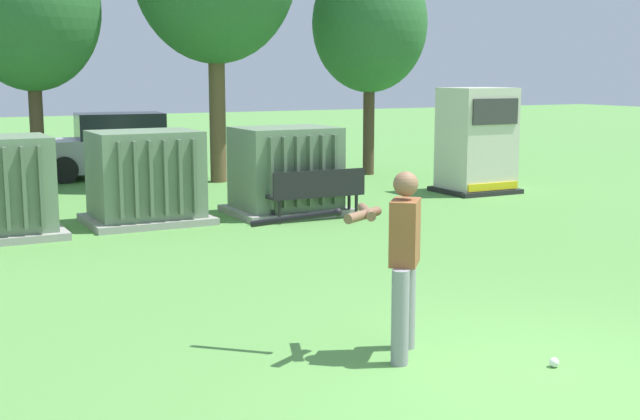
{
  "coord_description": "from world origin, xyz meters",
  "views": [
    {
      "loc": [
        -4.86,
        -5.28,
        2.62
      ],
      "look_at": [
        -0.27,
        3.5,
        1.0
      ],
      "focal_mm": 47.2,
      "sensor_mm": 36.0,
      "label": 1
    }
  ],
  "objects_px": {
    "park_bench": "(317,191)",
    "sports_ball": "(554,362)",
    "generator_enclosure": "(477,141)",
    "batter": "(398,254)",
    "transformer_mid_east": "(286,172)",
    "transformer_mid_west": "(146,178)",
    "parked_car_left_of_center": "(116,147)"
  },
  "relations": [
    {
      "from": "park_bench",
      "to": "sports_ball",
      "type": "height_order",
      "value": "park_bench"
    },
    {
      "from": "generator_enclosure",
      "to": "sports_ball",
      "type": "bearing_deg",
      "value": -124.39
    },
    {
      "from": "park_bench",
      "to": "sports_ball",
      "type": "bearing_deg",
      "value": -101.81
    },
    {
      "from": "batter",
      "to": "transformer_mid_east",
      "type": "bearing_deg",
      "value": 71.96
    },
    {
      "from": "transformer_mid_west",
      "to": "generator_enclosure",
      "type": "xyz_separation_m",
      "value": [
        7.54,
        0.37,
        0.35
      ]
    },
    {
      "from": "transformer_mid_east",
      "to": "transformer_mid_west",
      "type": "bearing_deg",
      "value": 174.8
    },
    {
      "from": "transformer_mid_west",
      "to": "parked_car_left_of_center",
      "type": "distance_m",
      "value": 6.95
    },
    {
      "from": "transformer_mid_east",
      "to": "sports_ball",
      "type": "relative_size",
      "value": 23.33
    },
    {
      "from": "transformer_mid_east",
      "to": "sports_ball",
      "type": "distance_m",
      "value": 8.88
    },
    {
      "from": "sports_ball",
      "to": "parked_car_left_of_center",
      "type": "bearing_deg",
      "value": 89.84
    },
    {
      "from": "batter",
      "to": "park_bench",
      "type": "bearing_deg",
      "value": 68.41
    },
    {
      "from": "generator_enclosure",
      "to": "park_bench",
      "type": "relative_size",
      "value": 1.27
    },
    {
      "from": "parked_car_left_of_center",
      "to": "generator_enclosure",
      "type": "bearing_deg",
      "value": -45.58
    },
    {
      "from": "generator_enclosure",
      "to": "parked_car_left_of_center",
      "type": "bearing_deg",
      "value": 134.42
    },
    {
      "from": "batter",
      "to": "parked_car_left_of_center",
      "type": "height_order",
      "value": "batter"
    },
    {
      "from": "sports_ball",
      "to": "batter",
      "type": "bearing_deg",
      "value": 139.37
    },
    {
      "from": "sports_ball",
      "to": "generator_enclosure",
      "type": "bearing_deg",
      "value": 55.61
    },
    {
      "from": "batter",
      "to": "transformer_mid_west",
      "type": "bearing_deg",
      "value": 90.49
    },
    {
      "from": "transformer_mid_west",
      "to": "park_bench",
      "type": "xyz_separation_m",
      "value": [
        2.77,
        -1.2,
        -0.25
      ]
    },
    {
      "from": "batter",
      "to": "sports_ball",
      "type": "height_order",
      "value": "batter"
    },
    {
      "from": "transformer_mid_west",
      "to": "transformer_mid_east",
      "type": "distance_m",
      "value": 2.62
    },
    {
      "from": "transformer_mid_east",
      "to": "generator_enclosure",
      "type": "xyz_separation_m",
      "value": [
        4.93,
        0.61,
        0.35
      ]
    },
    {
      "from": "transformer_mid_east",
      "to": "parked_car_left_of_center",
      "type": "height_order",
      "value": "same"
    },
    {
      "from": "transformer_mid_west",
      "to": "sports_ball",
      "type": "xyz_separation_m",
      "value": [
        1.15,
        -8.96,
        -0.74
      ]
    },
    {
      "from": "park_bench",
      "to": "parked_car_left_of_center",
      "type": "bearing_deg",
      "value": 101.1
    },
    {
      "from": "generator_enclosure",
      "to": "batter",
      "type": "bearing_deg",
      "value": -131.62
    },
    {
      "from": "transformer_mid_east",
      "to": "sports_ball",
      "type": "xyz_separation_m",
      "value": [
        -1.46,
        -8.73,
        -0.74
      ]
    },
    {
      "from": "generator_enclosure",
      "to": "park_bench",
      "type": "bearing_deg",
      "value": -161.75
    },
    {
      "from": "park_bench",
      "to": "batter",
      "type": "relative_size",
      "value": 1.04
    },
    {
      "from": "generator_enclosure",
      "to": "sports_ball",
      "type": "distance_m",
      "value": 11.36
    },
    {
      "from": "transformer_mid_west",
      "to": "batter",
      "type": "bearing_deg",
      "value": -89.51
    },
    {
      "from": "transformer_mid_west",
      "to": "generator_enclosure",
      "type": "distance_m",
      "value": 7.56
    }
  ]
}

